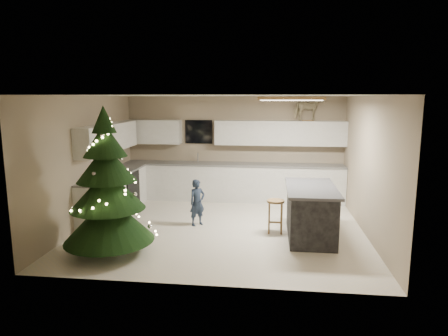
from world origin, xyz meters
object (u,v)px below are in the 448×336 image
Objects in this scene: bar_stool at (275,208)px; toddler at (197,202)px; rocking_horse at (308,108)px; christmas_tree at (108,194)px; island at (310,212)px.

toddler is (-1.57, 0.26, -0.01)m from bar_stool.
toddler reaches higher than bar_stool.
toddler is 3.71m from rocking_horse.
bar_stool is 3.17m from rocking_horse.
rocking_horse is (2.34, 2.21, 1.85)m from toddler.
christmas_tree is 2.59× the size of toddler.
toddler is at bearing 169.03° from island.
bar_stool is 1.59m from toddler.
bar_stool is at bearing 26.37° from christmas_tree.
bar_stool is at bearing 141.58° from rocking_horse.
christmas_tree reaches higher than island.
christmas_tree is at bearing -160.63° from island.
island is 3.63m from christmas_tree.
toddler is (1.18, 1.62, -0.53)m from christmas_tree.
island is 0.70× the size of christmas_tree.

